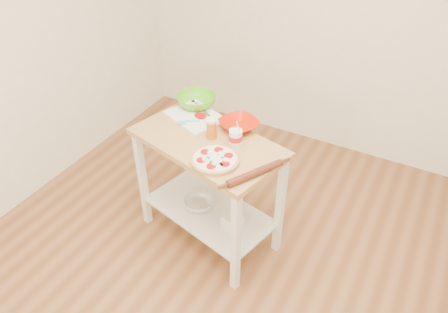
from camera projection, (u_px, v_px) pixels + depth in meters
room_shell at (214, 146)px, 2.09m from camera, size 4.04×4.54×2.74m
prep_island at (208, 171)px, 3.07m from camera, size 1.14×0.79×0.90m
pizza at (215, 159)px, 2.72m from camera, size 0.31×0.31×0.05m
cutting_board at (196, 116)px, 3.16m from camera, size 0.48×0.43×0.04m
spatula at (187, 122)px, 3.07m from camera, size 0.13×0.11×0.01m
knife at (199, 107)px, 3.24m from camera, size 0.24×0.15×0.01m
orange_bowl at (239, 125)px, 3.01m from camera, size 0.35×0.35×0.06m
green_bowl at (197, 101)px, 3.26m from camera, size 0.41×0.41×0.09m
beer_pint at (211, 128)px, 2.90m from camera, size 0.07×0.07×0.15m
yogurt_tub at (236, 137)px, 2.85m from camera, size 0.09×0.09×0.19m
rolling_pin at (255, 173)px, 2.60m from camera, size 0.23×0.36×0.05m
shelf_glass_bowl at (199, 203)px, 3.31m from camera, size 0.26×0.26×0.07m
shelf_bin at (233, 222)px, 3.11m from camera, size 0.15×0.15×0.12m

